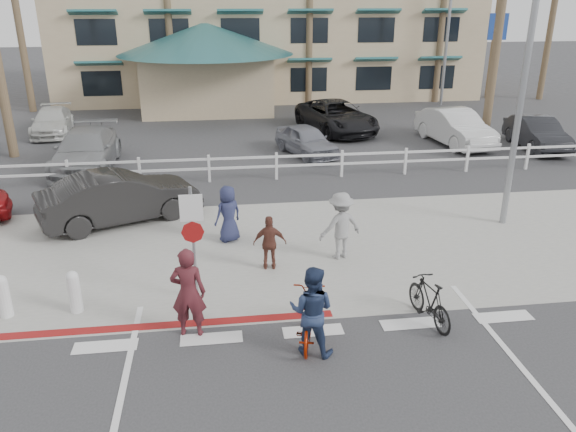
{
  "coord_description": "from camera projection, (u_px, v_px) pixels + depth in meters",
  "views": [
    {
      "loc": [
        -1.75,
        -8.76,
        6.22
      ],
      "look_at": [
        -0.17,
        3.1,
        1.5
      ],
      "focal_mm": 35.0,
      "sensor_mm": 36.0,
      "label": 1
    }
  ],
  "objects": [
    {
      "name": "bollard_1",
      "position": [
        4.0,
        296.0,
        11.48
      ],
      "size": [
        0.26,
        0.26,
        0.95
      ],
      "primitive_type": null,
      "color": "silver",
      "rests_on": "ground"
    },
    {
      "name": "lot_car_6",
      "position": [
        537.0,
        133.0,
        24.13
      ],
      "size": [
        1.84,
        4.23,
        1.35
      ],
      "primitive_type": "imported",
      "rotation": [
        0.0,
        0.0,
        -0.1
      ],
      "color": "black",
      "rests_on": "ground"
    },
    {
      "name": "bike_red",
      "position": [
        308.0,
        318.0,
        10.73
      ],
      "size": [
        0.99,
        1.86,
        0.93
      ],
      "primitive_type": "imported",
      "rotation": [
        0.0,
        0.0,
        2.92
      ],
      "color": "#841702",
      "rests_on": "ground"
    },
    {
      "name": "bike_path",
      "position": [
        342.0,
        424.0,
        8.73
      ],
      "size": [
        12.0,
        16.0,
        0.01
      ],
      "primitive_type": "cube",
      "color": "#333335",
      "rests_on": "ground"
    },
    {
      "name": "streetlight_0",
      "position": [
        526.0,
        65.0,
        14.79
      ],
      "size": [
        0.6,
        2.0,
        9.0
      ],
      "primitive_type": null,
      "color": "gray",
      "rests_on": "ground"
    },
    {
      "name": "info_sign",
      "position": [
        493.0,
        60.0,
        31.55
      ],
      "size": [
        1.2,
        0.16,
        5.6
      ],
      "primitive_type": null,
      "color": "navy",
      "rests_on": "ground"
    },
    {
      "name": "parking_lot",
      "position": [
        251.0,
        133.0,
        27.17
      ],
      "size": [
        50.0,
        16.0,
        0.01
      ],
      "primitive_type": "cube",
      "color": "#333335",
      "rests_on": "ground"
    },
    {
      "name": "sign_post",
      "position": [
        193.0,
        239.0,
        11.79
      ],
      "size": [
        0.5,
        0.1,
        2.9
      ],
      "primitive_type": null,
      "color": "gray",
      "rests_on": "ground"
    },
    {
      "name": "bollard_0",
      "position": [
        74.0,
        292.0,
        11.66
      ],
      "size": [
        0.26,
        0.26,
        0.95
      ],
      "primitive_type": null,
      "color": "silver",
      "rests_on": "ground"
    },
    {
      "name": "lot_car_4",
      "position": [
        52.0,
        122.0,
        26.73
      ],
      "size": [
        2.14,
        4.31,
        1.2
      ],
      "primitive_type": "imported",
      "rotation": [
        0.0,
        0.0,
        0.11
      ],
      "color": "silver",
      "rests_on": "ground"
    },
    {
      "name": "rider_black",
      "position": [
        312.0,
        311.0,
        10.19
      ],
      "size": [
        1.04,
        0.94,
        1.75
      ],
      "primitive_type": "imported",
      "rotation": [
        0.0,
        0.0,
        2.75
      ],
      "color": "#212E4F",
      "rests_on": "ground"
    },
    {
      "name": "curb_red",
      "position": [
        161.0,
        326.0,
        11.31
      ],
      "size": [
        7.0,
        0.25,
        0.02
      ],
      "primitive_type": "cube",
      "color": "maroon",
      "rests_on": "ground"
    },
    {
      "name": "pedestrian_child",
      "position": [
        270.0,
        243.0,
        13.45
      ],
      "size": [
        0.83,
        0.4,
        1.37
      ],
      "primitive_type": "imported",
      "rotation": [
        0.0,
        0.0,
        3.05
      ],
      "color": "brown",
      "rests_on": "ground"
    },
    {
      "name": "ground",
      "position": [
        319.0,
        349.0,
        10.58
      ],
      "size": [
        140.0,
        140.0,
        0.0
      ],
      "primitive_type": "plane",
      "color": "#333335"
    },
    {
      "name": "pedestrian_a",
      "position": [
        341.0,
        226.0,
        13.96
      ],
      "size": [
        1.26,
        0.93,
        1.73
      ],
      "primitive_type": "imported",
      "rotation": [
        0.0,
        0.0,
        3.43
      ],
      "color": "gray",
      "rests_on": "ground"
    },
    {
      "name": "bike_black",
      "position": [
        429.0,
        301.0,
        11.3
      ],
      "size": [
        0.72,
        1.65,
        0.96
      ],
      "primitive_type": "imported",
      "rotation": [
        0.0,
        0.0,
        3.32
      ],
      "color": "black",
      "rests_on": "ground"
    },
    {
      "name": "sidewalk_plaza",
      "position": [
        287.0,
        249.0,
        14.72
      ],
      "size": [
        22.0,
        7.0,
        0.01
      ],
      "primitive_type": "cube",
      "color": "gray",
      "rests_on": "ground"
    },
    {
      "name": "cross_street",
      "position": [
        271.0,
        198.0,
        18.41
      ],
      "size": [
        40.0,
        5.0,
        0.01
      ],
      "primitive_type": "cube",
      "color": "#333335",
      "rests_on": "ground"
    },
    {
      "name": "lot_car_3",
      "position": [
        455.0,
        127.0,
        24.8
      ],
      "size": [
        2.23,
        4.84,
        1.54
      ],
      "primitive_type": "imported",
      "rotation": [
        0.0,
        0.0,
        0.13
      ],
      "color": "silver",
      "rests_on": "ground"
    },
    {
      "name": "streetlight_1",
      "position": [
        449.0,
        22.0,
        32.43
      ],
      "size": [
        0.6,
        2.0,
        9.5
      ],
      "primitive_type": null,
      "color": "gray",
      "rests_on": "ground"
    },
    {
      "name": "rider_red",
      "position": [
        188.0,
        293.0,
        10.71
      ],
      "size": [
        0.73,
        0.53,
        1.85
      ],
      "primitive_type": "imported",
      "rotation": [
        0.0,
        0.0,
        3.01
      ],
      "color": "#4D1A20",
      "rests_on": "ground"
    },
    {
      "name": "car_white_sedan",
      "position": [
        120.0,
        197.0,
        16.28
      ],
      "size": [
        4.8,
        3.29,
        1.5
      ],
      "primitive_type": "imported",
      "rotation": [
        0.0,
        0.0,
        1.99
      ],
      "color": "black",
      "rests_on": "ground"
    },
    {
      "name": "lot_car_1",
      "position": [
        86.0,
        150.0,
        21.24
      ],
      "size": [
        2.07,
        5.08,
        1.47
      ],
      "primitive_type": "imported",
      "rotation": [
        0.0,
        0.0,
        -0.0
      ],
      "color": "gray",
      "rests_on": "ground"
    },
    {
      "name": "rail_fence",
      "position": [
        279.0,
        166.0,
        20.13
      ],
      "size": [
        29.4,
        0.16,
        1.0
      ],
      "primitive_type": null,
      "color": "silver",
      "rests_on": "ground"
    },
    {
      "name": "lot_car_2",
      "position": [
        306.0,
        140.0,
        23.22
      ],
      "size": [
        2.56,
        3.9,
        1.23
      ],
      "primitive_type": "imported",
      "rotation": [
        0.0,
        0.0,
        0.33
      ],
      "color": "slate",
      "rests_on": "ground"
    },
    {
      "name": "building",
      "position": [
        265.0,
        4.0,
        37.33
      ],
      "size": [
        28.0,
        16.0,
        11.3
      ],
      "primitive_type": null,
      "color": "#C8B088",
      "rests_on": "ground"
    },
    {
      "name": "lot_car_5",
      "position": [
        336.0,
        117.0,
        27.12
      ],
      "size": [
        3.69,
        5.8,
        1.49
      ],
      "primitive_type": "imported",
      "rotation": [
        0.0,
        0.0,
        0.24
      ],
      "color": "black",
      "rests_on": "ground"
    },
    {
      "name": "pedestrian_b",
      "position": [
        228.0,
        214.0,
        14.97
      ],
      "size": [
        0.91,
        0.81,
        1.56
      ],
      "primitive_type": "imported",
      "rotation": [
        0.0,
        0.0,
        3.68
      ],
      "color": "#222748",
      "rests_on": "ground"
    }
  ]
}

